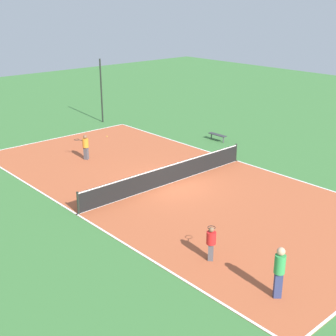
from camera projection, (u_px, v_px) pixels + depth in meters
name	position (u px, v px, depth m)	size (l,w,h in m)	color
ground_plane	(168.00, 184.00, 24.64)	(80.00, 80.00, 0.00)	#3D7538
court_surface	(168.00, 184.00, 24.63)	(11.19, 23.07, 0.02)	#B75633
tennis_net	(168.00, 174.00, 24.44)	(10.99, 0.10, 1.07)	black
bench	(217.00, 135.00, 31.92)	(0.36, 1.41, 0.45)	#333338
player_coach_red	(211.00, 241.00, 17.26)	(0.91, 0.87, 1.35)	#4C4C51
player_far_green	(279.00, 269.00, 14.96)	(0.51, 0.51, 1.83)	navy
player_center_orange	(85.00, 146.00, 28.03)	(0.71, 0.98, 1.53)	#4C4C51
tennis_ball_right_alley	(107.00, 136.00, 32.88)	(0.07, 0.07, 0.07)	#CCE033
fence_post_back_right	(101.00, 91.00, 36.06)	(0.12, 0.12, 4.90)	black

